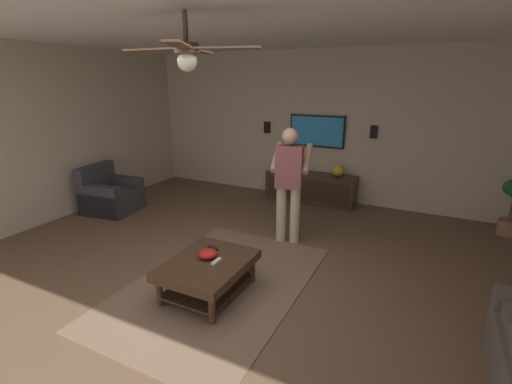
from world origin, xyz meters
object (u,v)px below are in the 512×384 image
Objects in this scene: person_standing at (289,179)px; wall_speaker_right at (267,127)px; remote_black at (213,248)px; armchair at (110,196)px; vase_round at (338,170)px; coffee_table at (208,269)px; media_console at (310,188)px; ceiling_fan at (188,52)px; bowl at (208,254)px; remote_white at (216,261)px; wall_speaker_left at (374,132)px; tv at (317,131)px.

wall_speaker_right is at bearing 21.00° from person_standing.
remote_black is at bearing 153.82° from person_standing.
vase_round is (2.12, -3.51, 0.38)m from armchair.
coffee_table is 6.67× the size of remote_black.
ceiling_fan reaches higher than media_console.
bowl is at bearing 157.91° from person_standing.
remote_black is at bearing -164.88° from wall_speaker_right.
bowl reaches higher than remote_white.
vase_round is 1.00× the size of wall_speaker_left.
wall_speaker_right is (3.49, 0.94, 0.92)m from remote_black.
tv is at bearing 107.88° from remote_black.
media_console is 1.42× the size of ceiling_fan.
wall_speaker_left is at bearing 91.61° from remote_black.
vase_round is at bearing 112.74° from wall_speaker_left.
remote_black is 0.68× the size of wall_speaker_left.
tv is 7.02× the size of remote_white.
coffee_table is 0.61× the size of person_standing.
media_console is at bearing 27.20° from armchair.
armchair is 3.28m from bowl.
armchair is at bearing 64.87° from coffee_table.
person_standing is at bearing -4.45° from remote_white.
armchair is 4.12m from vase_round.
wall_speaker_right is (3.75, 1.05, 1.03)m from coffee_table.
tv reaches higher than wall_speaker_left.
remote_white is at bearing 163.20° from person_standing.
vase_round reaches higher than remote_black.
armchair is 3.33m from coffee_table.
remote_black is at bearing 21.44° from coffee_table.
ceiling_fan is (-0.34, -0.02, 2.05)m from remote_white.
bowl is 0.93× the size of wall_speaker_left.
tv is 4.79× the size of wall_speaker_left.
remote_white is at bearing 173.74° from vase_round.
wall_speaker_right is (0.25, 1.04, 1.05)m from media_console.
media_console is at bearing 0.09° from coffee_table.
armchair is 3.36m from person_standing.
person_standing reaches higher than vase_round.
media_console is 7.73× the size of wall_speaker_left.
person_standing is 10.93× the size of remote_white.
bowl is (-1.58, 0.31, -0.49)m from person_standing.
ceiling_fan is at bearing 167.67° from wall_speaker_left.
armchair is at bearing 177.92° from remote_black.
tv is 0.64× the size of person_standing.
media_console is at bearing -0.55° from bowl.
ceiling_fan is (-0.33, -0.13, 2.17)m from coffee_table.
coffee_table is 3.50m from media_console.
media_console is 1.04× the size of person_standing.
armchair reaches higher than remote_black.
ceiling_fan reaches higher than wall_speaker_right.
vase_round is (0.03, -0.50, 0.39)m from media_console.
coffee_table is at bearing -164.42° from wall_speaker_right.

